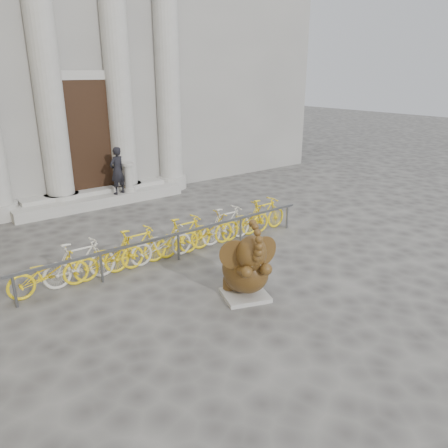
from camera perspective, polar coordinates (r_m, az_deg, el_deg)
ground at (r=8.80m, az=8.89°, el=-11.54°), size 80.00×80.00×0.00m
classical_building at (r=20.85m, az=-23.72°, el=22.02°), size 22.00×10.70×12.00m
entrance_steps at (r=16.12m, az=-15.86°, el=3.15°), size 6.00×1.20×0.36m
elephant_statue at (r=8.97m, az=2.90°, el=-5.90°), size 1.21×1.44×1.81m
bike_rack at (r=11.06m, az=-6.74°, el=-1.88°), size 8.04×0.53×1.00m
pedestrian at (r=15.78m, az=-13.77°, el=6.78°), size 0.70×0.58×1.66m
balustrade_post at (r=16.07m, az=-12.37°, el=5.85°), size 0.43×0.43×1.05m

